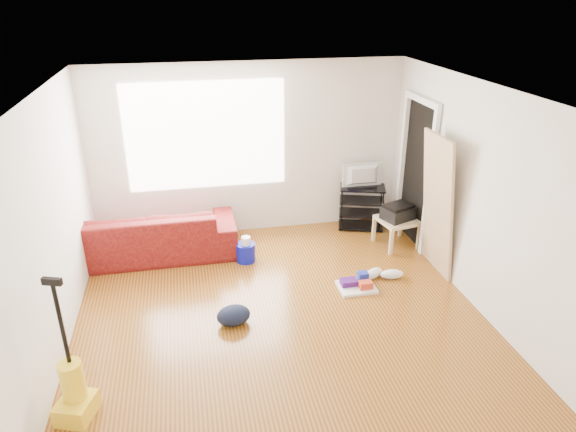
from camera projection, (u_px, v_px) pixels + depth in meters
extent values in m
cube|color=#5C3112|center=(284.00, 325.00, 5.64)|extent=(4.50, 5.00, 0.01)
cube|color=white|center=(283.00, 96.00, 4.62)|extent=(4.50, 5.00, 0.01)
cube|color=silver|center=(249.00, 150.00, 7.36)|extent=(4.50, 0.01, 2.50)
cube|color=silver|center=(369.00, 404.00, 2.90)|extent=(4.50, 0.01, 2.50)
cube|color=silver|center=(43.00, 243.00, 4.71)|extent=(0.01, 5.00, 2.50)
cube|color=silver|center=(487.00, 204.00, 5.55)|extent=(0.01, 5.00, 2.50)
cube|color=white|center=(206.00, 136.00, 7.13)|extent=(2.20, 0.01, 1.50)
cube|color=white|center=(429.00, 186.00, 6.76)|extent=(0.06, 0.08, 2.00)
cube|color=white|center=(402.00, 165.00, 7.56)|extent=(0.06, 0.08, 2.00)
cube|color=white|center=(423.00, 100.00, 6.73)|extent=(0.06, 0.98, 0.08)
cube|color=black|center=(417.00, 175.00, 7.17)|extent=(0.01, 0.86, 1.98)
imported|color=#47010C|center=(153.00, 255.00, 7.12)|extent=(2.29, 0.90, 0.67)
cube|color=black|center=(360.00, 225.00, 7.92)|extent=(0.75, 0.56, 0.02)
cube|color=black|center=(361.00, 213.00, 7.83)|extent=(0.75, 0.56, 0.02)
cube|color=black|center=(362.00, 201.00, 7.75)|extent=(0.75, 0.56, 0.02)
cube|color=black|center=(363.00, 188.00, 7.66)|extent=(0.75, 0.56, 0.02)
cylinder|color=black|center=(341.00, 211.00, 7.68)|extent=(0.02, 0.02, 0.67)
cylinder|color=black|center=(341.00, 203.00, 7.97)|extent=(0.02, 0.02, 0.67)
cylinder|color=black|center=(382.00, 212.00, 7.62)|extent=(0.02, 0.02, 0.67)
cylinder|color=black|center=(381.00, 204.00, 7.91)|extent=(0.02, 0.02, 0.67)
imported|color=black|center=(363.00, 176.00, 7.59)|extent=(0.61, 0.08, 0.35)
cube|color=tan|center=(397.00, 220.00, 7.24)|extent=(0.59, 0.59, 0.05)
cube|color=tan|center=(391.00, 243.00, 7.05)|extent=(0.05, 0.05, 0.36)
cube|color=tan|center=(374.00, 229.00, 7.44)|extent=(0.05, 0.05, 0.36)
cube|color=tan|center=(419.00, 237.00, 7.21)|extent=(0.05, 0.05, 0.36)
cube|color=tan|center=(401.00, 224.00, 7.59)|extent=(0.05, 0.05, 0.36)
cube|color=black|center=(398.00, 213.00, 7.19)|extent=(0.50, 0.44, 0.18)
cube|color=black|center=(399.00, 206.00, 7.15)|extent=(0.44, 0.39, 0.04)
cylinder|color=#0A11AE|center=(246.00, 261.00, 6.96)|extent=(0.28, 0.28, 0.26)
cylinder|color=white|center=(246.00, 249.00, 6.87)|extent=(0.12, 0.12, 0.11)
cube|color=white|center=(356.00, 287.00, 6.32)|extent=(0.45, 0.36, 0.04)
cube|color=#BF3A21|center=(366.00, 285.00, 6.25)|extent=(0.16, 0.11, 0.09)
cube|color=#3B1160|center=(349.00, 282.00, 6.32)|extent=(0.20, 0.14, 0.07)
cube|color=#1B2B99|center=(363.00, 277.00, 6.39)|extent=(0.13, 0.11, 0.13)
ellipsoid|color=black|center=(234.00, 323.00, 5.67)|extent=(0.43, 0.37, 0.21)
ellipsoid|color=white|center=(373.00, 273.00, 6.53)|extent=(0.33, 0.26, 0.12)
ellipsoid|color=white|center=(392.00, 274.00, 6.52)|extent=(0.31, 0.16, 0.12)
cube|color=yellow|center=(77.00, 408.00, 4.41)|extent=(0.37, 0.40, 0.18)
cylinder|color=yellow|center=(72.00, 380.00, 4.35)|extent=(0.20, 0.20, 0.35)
cylinder|color=black|center=(61.00, 324.00, 4.15)|extent=(0.04, 0.04, 0.75)
cube|color=black|center=(52.00, 281.00, 3.98)|extent=(0.16, 0.09, 0.06)
cube|color=tan|center=(429.00, 269.00, 6.77)|extent=(0.23, 0.73, 1.81)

